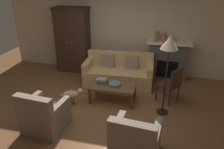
# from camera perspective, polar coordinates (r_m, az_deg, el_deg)

# --- Properties ---
(ground_plane) EXTENTS (9.60, 9.60, 0.00)m
(ground_plane) POSITION_cam_1_polar(r_m,az_deg,el_deg) (5.24, -4.32, -9.38)
(ground_plane) COLOR brown
(back_wall) EXTENTS (7.20, 0.10, 2.80)m
(back_wall) POSITION_cam_1_polar(r_m,az_deg,el_deg) (7.00, 1.76, 11.85)
(back_wall) COLOR beige
(back_wall) RESTS_ON ground
(fireplace) EXTENTS (1.26, 0.48, 1.12)m
(fireplace) POSITION_cam_1_polar(r_m,az_deg,el_deg) (6.85, 14.04, 3.59)
(fireplace) COLOR #4C4947
(fireplace) RESTS_ON ground
(armoire) EXTENTS (1.06, 0.57, 2.01)m
(armoire) POSITION_cam_1_polar(r_m,az_deg,el_deg) (7.20, -9.94, 8.65)
(armoire) COLOR #382319
(armoire) RESTS_ON ground
(couch) EXTENTS (1.96, 0.95, 0.86)m
(couch) POSITION_cam_1_polar(r_m,az_deg,el_deg) (6.39, 1.72, 0.42)
(couch) COLOR tan
(couch) RESTS_ON ground
(coffee_table) EXTENTS (1.10, 0.60, 0.42)m
(coffee_table) POSITION_cam_1_polar(r_m,az_deg,el_deg) (5.47, 0.18, -3.32)
(coffee_table) COLOR brown
(coffee_table) RESTS_ON ground
(fruit_bowl) EXTENTS (0.28, 0.28, 0.07)m
(fruit_bowl) POSITION_cam_1_polar(r_m,az_deg,el_deg) (5.42, 0.70, -2.52)
(fruit_bowl) COLOR slate
(fruit_bowl) RESTS_ON coffee_table
(book_stack) EXTENTS (0.27, 0.19, 0.13)m
(book_stack) POSITION_cam_1_polar(r_m,az_deg,el_deg) (5.51, -2.48, -1.70)
(book_stack) COLOR #427A4C
(book_stack) RESTS_ON coffee_table
(mantel_vase_bronze) EXTENTS (0.12, 0.12, 0.29)m
(mantel_vase_bronze) POSITION_cam_1_polar(r_m,az_deg,el_deg) (6.63, 11.33, 9.50)
(mantel_vase_bronze) COLOR olive
(mantel_vase_bronze) RESTS_ON fireplace
(mantel_vase_terracotta) EXTENTS (0.13, 0.13, 0.24)m
(mantel_vase_terracotta) POSITION_cam_1_polar(r_m,az_deg,el_deg) (6.63, 13.05, 9.12)
(mantel_vase_terracotta) COLOR #A86042
(mantel_vase_terracotta) RESTS_ON fireplace
(mantel_vase_cream) EXTENTS (0.15, 0.15, 0.20)m
(mantel_vase_cream) POSITION_cam_1_polar(r_m,az_deg,el_deg) (6.64, 14.60, 8.82)
(mantel_vase_cream) COLOR beige
(mantel_vase_cream) RESTS_ON fireplace
(armchair_near_left) EXTENTS (0.84, 0.84, 0.88)m
(armchair_near_left) POSITION_cam_1_polar(r_m,az_deg,el_deg) (4.73, -16.93, -10.02)
(armchair_near_left) COLOR #756656
(armchair_near_left) RESTS_ON ground
(armchair_near_right) EXTENTS (0.85, 0.84, 0.88)m
(armchair_near_right) POSITION_cam_1_polar(r_m,az_deg,el_deg) (3.94, 5.88, -16.72)
(armchair_near_right) COLOR #756656
(armchair_near_right) RESTS_ON ground
(side_chair_wooden) EXTENTS (0.61, 0.61, 0.90)m
(side_chair_wooden) POSITION_cam_1_polar(r_m,az_deg,el_deg) (5.53, 14.96, -2.16)
(side_chair_wooden) COLOR #382319
(side_chair_wooden) RESTS_ON ground
(floor_lamp) EXTENTS (0.36, 0.36, 1.77)m
(floor_lamp) POSITION_cam_1_polar(r_m,az_deg,el_deg) (4.68, 14.34, 6.56)
(floor_lamp) COLOR black
(floor_lamp) RESTS_ON ground
(dog) EXTENTS (0.51, 0.38, 0.39)m
(dog) POSITION_cam_1_polar(r_m,az_deg,el_deg) (5.47, -10.21, -5.15)
(dog) COLOR tan
(dog) RESTS_ON ground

